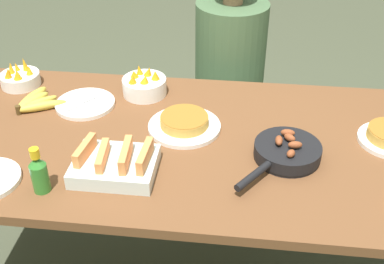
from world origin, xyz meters
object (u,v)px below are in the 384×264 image
Objects in this scene: fruit_bowl_citrus at (144,85)px; frittata_plate_center at (184,124)px; empty_plate_near_front at (85,104)px; hot_sauce_bottle at (39,173)px; banana_bunch at (35,102)px; fruit_bowl_mango at (20,78)px; melon_tray at (115,164)px; skillet at (286,152)px; person_figure at (228,99)px.

frittata_plate_center is at bearing -50.40° from fruit_bowl_citrus.
fruit_bowl_citrus reaches higher than empty_plate_near_front.
banana_bunch is at bearing 114.01° from hot_sauce_bottle.
banana_bunch is 0.51m from hot_sauce_bottle.
hot_sauce_bottle is (0.33, -0.62, 0.03)m from fruit_bowl_mango.
fruit_bowl_mango reaches higher than empty_plate_near_front.
melon_tray is at bearing -123.94° from frittata_plate_center.
fruit_bowl_mango reaches higher than frittata_plate_center.
empty_plate_near_front is 1.30× the size of fruit_bowl_citrus.
frittata_plate_center reaches higher than empty_plate_near_front.
skillet is at bearing -13.32° from banana_bunch.
hot_sauce_bottle is 1.20m from person_figure.
banana_bunch is at bearing -160.08° from fruit_bowl_citrus.
fruit_bowl_citrus is (0.53, -0.01, 0.01)m from fruit_bowl_mango.
banana_bunch is 1.29× the size of hot_sauce_bottle.
melon_tray is 0.33m from frittata_plate_center.
skillet is 2.08× the size of fruit_bowl_mango.
melon_tray is at bearing -108.90° from person_figure.
skillet is 1.90× the size of fruit_bowl_citrus.
fruit_bowl_citrus is (0.21, 0.12, 0.03)m from empty_plate_near_front.
frittata_plate_center is 1.69× the size of hot_sauce_bottle.
person_figure reaches higher than banana_bunch.
banana_bunch is at bearing 138.70° from melon_tray.
banana_bunch is at bearing -51.50° from fruit_bowl_mango.
frittata_plate_center reaches higher than banana_bunch.
fruit_bowl_mango is (-0.53, 0.52, -0.00)m from melon_tray.
person_figure reaches higher than fruit_bowl_citrus.
hot_sauce_bottle is 0.12× the size of person_figure.
empty_plate_near_front is (-0.40, 0.11, -0.01)m from frittata_plate_center.
person_figure reaches higher than melon_tray.
melon_tray is 0.51m from fruit_bowl_citrus.
melon_tray is 0.74m from fruit_bowl_mango.
banana_bunch is 0.77× the size of melon_tray.
banana_bunch is 0.60× the size of skillet.
person_figure is (0.85, 0.41, -0.28)m from fruit_bowl_mango.
hot_sauce_bottle reaches higher than fruit_bowl_mango.
melon_tray is 0.99× the size of frittata_plate_center.
frittata_plate_center is (-0.36, 0.14, -0.01)m from skillet.
hot_sauce_bottle reaches higher than frittata_plate_center.
fruit_bowl_citrus is (-0.01, 0.51, 0.01)m from melon_tray.
hot_sauce_bottle reaches higher than skillet.
skillet is at bearing 14.06° from melon_tray.
skillet is at bearing -18.37° from empty_plate_near_front.
frittata_plate_center is 0.76m from fruit_bowl_mango.
person_figure is at bearing 52.33° from fruit_bowl_citrus.
banana_bunch is 0.96m from person_figure.
banana_bunch is at bearing -171.84° from empty_plate_near_front.
melon_tray is 1.02m from person_figure.
fruit_bowl_citrus reaches higher than fruit_bowl_mango.
hot_sauce_bottle reaches higher than empty_plate_near_front.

